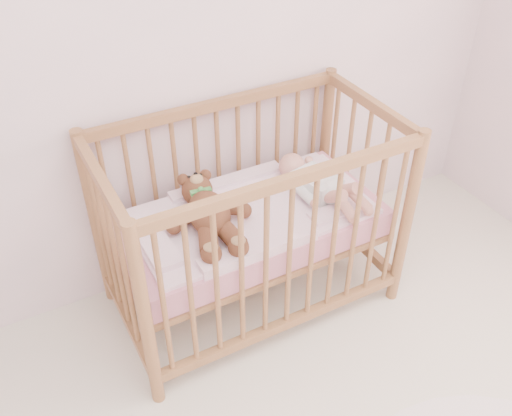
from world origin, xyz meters
TOP-DOWN VIEW (x-y plane):
  - wall_back at (0.00, 2.00)m, footprint 4.00×0.02m
  - crib at (0.30, 1.60)m, footprint 1.36×0.76m
  - mattress at (0.30, 1.60)m, footprint 1.22×0.62m
  - blanket at (0.30, 1.60)m, footprint 1.10×0.58m
  - baby at (0.65, 1.58)m, footprint 0.40×0.63m
  - teddy_bear at (0.08, 1.58)m, footprint 0.49×0.64m

SIDE VIEW (x-z plane):
  - mattress at x=0.30m, z-range 0.42..0.55m
  - crib at x=0.30m, z-range 0.00..1.00m
  - blanket at x=0.30m, z-range 0.53..0.59m
  - baby at x=0.65m, z-range 0.56..0.71m
  - teddy_bear at x=0.08m, z-range 0.56..0.73m
  - wall_back at x=0.00m, z-range 0.00..2.70m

